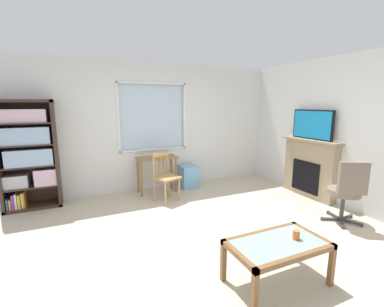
{
  "coord_description": "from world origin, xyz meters",
  "views": [
    {
      "loc": [
        -1.48,
        -2.97,
        1.82
      ],
      "look_at": [
        0.22,
        0.79,
        1.03
      ],
      "focal_mm": 24.53,
      "sensor_mm": 36.0,
      "label": 1
    }
  ],
  "objects_px": {
    "fireplace": "(309,168)",
    "office_chair": "(347,189)",
    "coffee_table": "(278,248)",
    "wooden_chair": "(165,176)",
    "tv": "(312,125)",
    "plastic_drawer_unit": "(188,176)",
    "bookshelf": "(28,153)",
    "desk_under_window": "(157,164)",
    "sippy_cup": "(296,235)"
  },
  "relations": [
    {
      "from": "tv",
      "to": "coffee_table",
      "type": "relative_size",
      "value": 0.9
    },
    {
      "from": "wooden_chair",
      "to": "office_chair",
      "type": "xyz_separation_m",
      "value": [
        2.17,
        -2.08,
        0.09
      ]
    },
    {
      "from": "plastic_drawer_unit",
      "to": "sippy_cup",
      "type": "relative_size",
      "value": 5.33
    },
    {
      "from": "bookshelf",
      "to": "tv",
      "type": "xyz_separation_m",
      "value": [
        4.89,
        -1.56,
        0.44
      ]
    },
    {
      "from": "desk_under_window",
      "to": "plastic_drawer_unit",
      "type": "relative_size",
      "value": 1.72
    },
    {
      "from": "fireplace",
      "to": "tv",
      "type": "distance_m",
      "value": 0.85
    },
    {
      "from": "wooden_chair",
      "to": "sippy_cup",
      "type": "relative_size",
      "value": 10.0
    },
    {
      "from": "fireplace",
      "to": "sippy_cup",
      "type": "xyz_separation_m",
      "value": [
        -2.18,
        -1.8,
        -0.07
      ]
    },
    {
      "from": "tv",
      "to": "office_chair",
      "type": "bearing_deg",
      "value": -112.68
    },
    {
      "from": "wooden_chair",
      "to": "coffee_table",
      "type": "bearing_deg",
      "value": -84.32
    },
    {
      "from": "tv",
      "to": "fireplace",
      "type": "bearing_deg",
      "value": 0.0
    },
    {
      "from": "bookshelf",
      "to": "sippy_cup",
      "type": "distance_m",
      "value": 4.36
    },
    {
      "from": "desk_under_window",
      "to": "plastic_drawer_unit",
      "type": "height_order",
      "value": "desk_under_window"
    },
    {
      "from": "coffee_table",
      "to": "sippy_cup",
      "type": "relative_size",
      "value": 11.06
    },
    {
      "from": "bookshelf",
      "to": "coffee_table",
      "type": "relative_size",
      "value": 1.89
    },
    {
      "from": "fireplace",
      "to": "coffee_table",
      "type": "relative_size",
      "value": 1.25
    },
    {
      "from": "bookshelf",
      "to": "fireplace",
      "type": "height_order",
      "value": "bookshelf"
    },
    {
      "from": "fireplace",
      "to": "office_chair",
      "type": "distance_m",
      "value": 1.25
    },
    {
      "from": "wooden_chair",
      "to": "fireplace",
      "type": "distance_m",
      "value": 2.83
    },
    {
      "from": "office_chair",
      "to": "plastic_drawer_unit",
      "type": "bearing_deg",
      "value": 118.81
    },
    {
      "from": "bookshelf",
      "to": "desk_under_window",
      "type": "height_order",
      "value": "bookshelf"
    },
    {
      "from": "wooden_chair",
      "to": "desk_under_window",
      "type": "bearing_deg",
      "value": 91.0
    },
    {
      "from": "office_chair",
      "to": "bookshelf",
      "type": "bearing_deg",
      "value": 148.5
    },
    {
      "from": "wooden_chair",
      "to": "coffee_table",
      "type": "distance_m",
      "value": 2.73
    },
    {
      "from": "wooden_chair",
      "to": "coffee_table",
      "type": "xyz_separation_m",
      "value": [
        0.27,
        -2.71,
        -0.08
      ]
    },
    {
      "from": "bookshelf",
      "to": "plastic_drawer_unit",
      "type": "height_order",
      "value": "bookshelf"
    },
    {
      "from": "desk_under_window",
      "to": "sippy_cup",
      "type": "height_order",
      "value": "desk_under_window"
    },
    {
      "from": "plastic_drawer_unit",
      "to": "tv",
      "type": "bearing_deg",
      "value": -37.83
    },
    {
      "from": "fireplace",
      "to": "wooden_chair",
      "type": "bearing_deg",
      "value": 160.63
    },
    {
      "from": "plastic_drawer_unit",
      "to": "fireplace",
      "type": "bearing_deg",
      "value": -37.57
    },
    {
      "from": "desk_under_window",
      "to": "office_chair",
      "type": "height_order",
      "value": "office_chair"
    },
    {
      "from": "fireplace",
      "to": "office_chair",
      "type": "bearing_deg",
      "value": -113.45
    },
    {
      "from": "office_chair",
      "to": "coffee_table",
      "type": "distance_m",
      "value": 2.01
    },
    {
      "from": "tv",
      "to": "coffee_table",
      "type": "distance_m",
      "value": 3.14
    },
    {
      "from": "sippy_cup",
      "to": "desk_under_window",
      "type": "bearing_deg",
      "value": 98.6
    },
    {
      "from": "plastic_drawer_unit",
      "to": "sippy_cup",
      "type": "xyz_separation_m",
      "value": [
        -0.23,
        -3.3,
        0.26
      ]
    },
    {
      "from": "bookshelf",
      "to": "office_chair",
      "type": "relative_size",
      "value": 1.89
    },
    {
      "from": "office_chair",
      "to": "coffee_table",
      "type": "bearing_deg",
      "value": -161.6
    },
    {
      "from": "plastic_drawer_unit",
      "to": "fireplace",
      "type": "relative_size",
      "value": 0.39
    },
    {
      "from": "plastic_drawer_unit",
      "to": "office_chair",
      "type": "relative_size",
      "value": 0.48
    },
    {
      "from": "desk_under_window",
      "to": "sippy_cup",
      "type": "xyz_separation_m",
      "value": [
        0.49,
        -3.25,
        -0.09
      ]
    },
    {
      "from": "bookshelf",
      "to": "tv",
      "type": "distance_m",
      "value": 5.16
    },
    {
      "from": "bookshelf",
      "to": "coffee_table",
      "type": "height_order",
      "value": "bookshelf"
    },
    {
      "from": "bookshelf",
      "to": "office_chair",
      "type": "distance_m",
      "value": 5.2
    },
    {
      "from": "bookshelf",
      "to": "tv",
      "type": "height_order",
      "value": "bookshelf"
    },
    {
      "from": "office_chair",
      "to": "coffee_table",
      "type": "height_order",
      "value": "office_chair"
    },
    {
      "from": "plastic_drawer_unit",
      "to": "coffee_table",
      "type": "xyz_separation_m",
      "value": [
        -0.44,
        -3.28,
        0.15
      ]
    },
    {
      "from": "wooden_chair",
      "to": "plastic_drawer_unit",
      "type": "relative_size",
      "value": 1.88
    },
    {
      "from": "fireplace",
      "to": "coffee_table",
      "type": "xyz_separation_m",
      "value": [
        -2.39,
        -1.78,
        -0.19
      ]
    },
    {
      "from": "wooden_chair",
      "to": "plastic_drawer_unit",
      "type": "bearing_deg",
      "value": 38.58
    }
  ]
}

